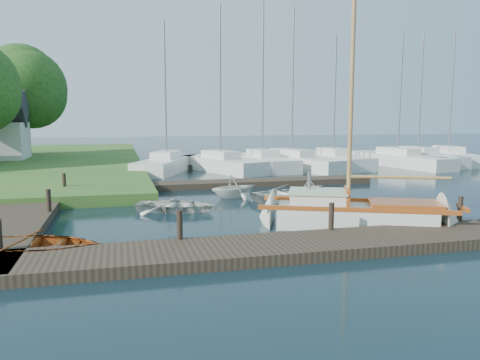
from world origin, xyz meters
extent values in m
plane|color=black|center=(0.00, 0.00, 0.00)|extent=(160.00, 160.00, 0.00)
cube|color=#2E241A|center=(0.00, -6.00, 0.15)|extent=(18.00, 2.20, 0.30)
cube|color=#2E241A|center=(-8.00, 2.00, 0.15)|extent=(2.20, 18.00, 0.30)
cube|color=#2E241A|center=(2.00, 6.50, 0.15)|extent=(14.00, 1.60, 0.30)
cube|color=#2E241A|center=(10.00, 16.00, 0.15)|extent=(30.00, 1.60, 0.30)
cylinder|color=black|center=(-3.00, -5.00, 0.70)|extent=(0.16, 0.16, 0.80)
cylinder|color=black|center=(1.50, -5.00, 0.70)|extent=(0.16, 0.16, 0.80)
cylinder|color=black|center=(6.00, -5.00, 0.70)|extent=(0.16, 0.16, 0.80)
cylinder|color=black|center=(-7.00, 0.00, 0.70)|extent=(0.16, 0.16, 0.80)
cylinder|color=black|center=(-7.00, 5.00, 0.70)|extent=(0.16, 0.16, 0.80)
cube|color=silver|center=(2.98, -3.65, 0.23)|extent=(5.38, 3.84, 0.90)
cone|color=silver|center=(5.77, -4.87, 0.23)|extent=(1.98, 2.32, 1.96)
cone|color=silver|center=(0.27, -2.46, 0.23)|extent=(1.70, 2.20, 1.96)
cube|color=#914613|center=(3.35, -2.79, 0.74)|extent=(5.73, 2.60, 0.14)
cube|color=#914613|center=(2.60, -4.51, 0.74)|extent=(5.73, 2.60, 0.14)
cube|color=#914613|center=(6.09, -5.01, 0.74)|extent=(0.55, 1.06, 0.14)
cube|color=silver|center=(1.88, -3.17, 0.90)|extent=(2.21, 2.00, 0.44)
cube|color=#AAC79F|center=(1.88, -3.17, 1.15)|extent=(2.34, 2.14, 0.08)
cube|color=#914613|center=(2.75, -3.55, 0.98)|extent=(0.67, 1.33, 0.60)
cylinder|color=slate|center=(1.72, -2.77, 1.48)|extent=(0.12, 0.12, 0.60)
cube|color=#914613|center=(4.44, -4.29, 0.78)|extent=(2.62, 2.26, 0.20)
cylinder|color=#A27E3C|center=(2.79, -3.57, 4.88)|extent=(0.14, 0.14, 8.40)
cylinder|color=#A27E3C|center=(4.26, -4.21, 1.68)|extent=(2.97, 1.37, 0.10)
imported|color=#914613|center=(-6.77, -4.50, 0.36)|extent=(4.02, 3.34, 0.72)
imported|color=silver|center=(-2.48, 0.43, 0.32)|extent=(3.69, 3.23, 0.64)
imported|color=silver|center=(0.48, 2.94, 0.58)|extent=(2.64, 2.43, 1.17)
imported|color=silver|center=(2.79, 1.79, 0.37)|extent=(3.94, 3.12, 0.73)
imported|color=silver|center=(4.09, 2.64, 0.48)|extent=(2.32, 2.22, 0.95)
cube|color=silver|center=(-1.40, 14.39, 0.45)|extent=(5.30, 8.37, 0.90)
cube|color=silver|center=(-1.40, 14.39, 1.15)|extent=(2.43, 3.18, 0.50)
cylinder|color=slate|center=(-1.40, 14.39, 5.45)|extent=(0.12, 0.12, 9.09)
cube|color=silver|center=(2.21, 13.80, 0.45)|extent=(5.06, 8.46, 0.90)
cube|color=silver|center=(2.21, 13.80, 1.15)|extent=(2.36, 3.19, 0.50)
cylinder|color=slate|center=(2.21, 13.80, 6.00)|extent=(0.12, 0.12, 10.21)
cube|color=silver|center=(5.36, 14.27, 0.45)|extent=(3.16, 7.99, 0.90)
cube|color=silver|center=(5.36, 14.27, 1.15)|extent=(1.73, 2.88, 0.50)
cylinder|color=slate|center=(5.36, 14.27, 6.72)|extent=(0.12, 0.12, 11.63)
cube|color=silver|center=(7.59, 14.28, 0.45)|extent=(5.23, 10.05, 0.90)
cube|color=silver|center=(7.59, 14.28, 1.15)|extent=(2.43, 3.72, 0.50)
cylinder|color=slate|center=(7.59, 14.28, 6.11)|extent=(0.12, 0.12, 10.43)
cube|color=silver|center=(10.97, 14.48, 0.45)|extent=(2.94, 8.20, 0.90)
cube|color=silver|center=(10.97, 14.48, 1.15)|extent=(1.66, 2.93, 0.50)
cylinder|color=slate|center=(10.97, 14.48, 5.30)|extent=(0.12, 0.12, 8.80)
cube|color=silver|center=(16.00, 13.83, 0.45)|extent=(3.74, 9.81, 0.90)
cube|color=silver|center=(16.00, 13.83, 1.15)|extent=(1.93, 3.54, 0.50)
cylinder|color=slate|center=(16.00, 13.83, 5.46)|extent=(0.12, 0.12, 9.12)
cube|color=silver|center=(18.09, 14.30, 0.45)|extent=(2.98, 8.60, 0.90)
cube|color=silver|center=(18.09, 14.30, 1.15)|extent=(1.67, 3.07, 0.50)
cylinder|color=slate|center=(18.09, 14.30, 5.43)|extent=(0.12, 0.12, 9.05)
cube|color=silver|center=(21.18, 14.69, 0.45)|extent=(4.26, 8.75, 0.90)
cube|color=silver|center=(21.18, 14.69, 1.15)|extent=(2.10, 3.22, 0.50)
cylinder|color=slate|center=(21.18, 14.69, 5.68)|extent=(0.12, 0.12, 9.56)
cylinder|color=#332114|center=(-12.00, 26.00, 2.34)|extent=(0.36, 0.36, 3.67)
sphere|color=#1B3E16|center=(-12.00, 26.00, 6.11)|extent=(6.73, 6.73, 6.73)
sphere|color=#1B3E16|center=(-11.50, 25.70, 5.60)|extent=(5.71, 5.71, 5.71)
sphere|color=#1B3E16|center=(-12.40, 26.40, 6.82)|extent=(6.12, 6.12, 6.12)
camera|label=1|loc=(-4.54, -17.48, 3.56)|focal=35.00mm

